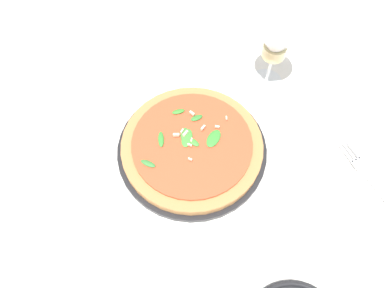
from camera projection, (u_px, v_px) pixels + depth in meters
name	position (u px, v px, depth m)	size (l,w,h in m)	color
ground_plane	(181.00, 170.00, 0.76)	(6.00, 6.00, 0.00)	silver
pizza_arugula_main	(192.00, 147.00, 0.77)	(0.31, 0.31, 0.05)	black
wine_glass	(276.00, 45.00, 0.77)	(0.09, 0.09, 0.16)	white
napkin	(380.00, 194.00, 0.73)	(0.12, 0.09, 0.01)	silver
fork	(379.00, 190.00, 0.73)	(0.22, 0.08, 0.00)	silver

